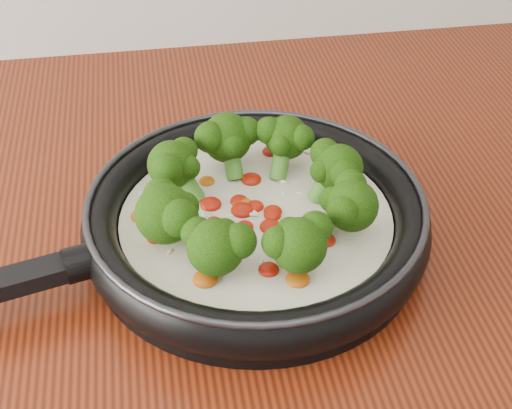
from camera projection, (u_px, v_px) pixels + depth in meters
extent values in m
cylinder|color=black|center=(256.00, 238.00, 0.75)|extent=(0.40, 0.40, 0.01)
torus|color=black|center=(256.00, 219.00, 0.73)|extent=(0.42, 0.42, 0.04)
torus|color=#2D2D33|center=(256.00, 200.00, 0.72)|extent=(0.41, 0.41, 0.01)
cylinder|color=black|center=(82.00, 263.00, 0.68)|extent=(0.04, 0.04, 0.03)
cylinder|color=silver|center=(256.00, 225.00, 0.74)|extent=(0.33, 0.33, 0.02)
ellipsoid|color=#A61608|center=(356.00, 188.00, 0.77)|extent=(0.03, 0.03, 0.01)
ellipsoid|color=#A61608|center=(242.00, 210.00, 0.74)|extent=(0.03, 0.03, 0.01)
ellipsoid|color=#BF540C|center=(143.00, 216.00, 0.73)|extent=(0.03, 0.03, 0.01)
ellipsoid|color=#A61608|center=(239.00, 201.00, 0.75)|extent=(0.03, 0.03, 0.01)
ellipsoid|color=#A61608|center=(273.00, 211.00, 0.74)|extent=(0.03, 0.03, 0.01)
ellipsoid|color=#BF540C|center=(244.00, 203.00, 0.75)|extent=(0.02, 0.02, 0.01)
ellipsoid|color=#A61608|center=(271.00, 152.00, 0.82)|extent=(0.02, 0.02, 0.01)
ellipsoid|color=#A61608|center=(269.00, 270.00, 0.67)|extent=(0.02, 0.02, 0.01)
ellipsoid|color=#BF540C|center=(207.00, 181.00, 0.78)|extent=(0.02, 0.02, 0.01)
ellipsoid|color=#A61608|center=(272.00, 215.00, 0.73)|extent=(0.02, 0.02, 0.01)
ellipsoid|color=#A61608|center=(271.00, 227.00, 0.72)|extent=(0.03, 0.03, 0.01)
ellipsoid|color=#BF540C|center=(205.00, 279.00, 0.66)|extent=(0.03, 0.03, 0.01)
ellipsoid|color=#A61608|center=(156.00, 237.00, 0.70)|extent=(0.03, 0.03, 0.01)
ellipsoid|color=#A61608|center=(214.00, 223.00, 0.72)|extent=(0.02, 0.02, 0.01)
ellipsoid|color=#BF540C|center=(279.00, 240.00, 0.70)|extent=(0.03, 0.03, 0.01)
ellipsoid|color=#A61608|center=(251.00, 179.00, 0.78)|extent=(0.03, 0.03, 0.01)
ellipsoid|color=#A61608|center=(245.00, 227.00, 0.72)|extent=(0.02, 0.02, 0.01)
ellipsoid|color=#BF540C|center=(287.00, 245.00, 0.70)|extent=(0.03, 0.03, 0.01)
ellipsoid|color=#A61608|center=(325.00, 240.00, 0.70)|extent=(0.02, 0.02, 0.01)
ellipsoid|color=#A61608|center=(255.00, 206.00, 0.74)|extent=(0.02, 0.02, 0.01)
ellipsoid|color=#BF540C|center=(298.00, 279.00, 0.66)|extent=(0.03, 0.03, 0.01)
ellipsoid|color=#A61608|center=(211.00, 204.00, 0.74)|extent=(0.03, 0.03, 0.01)
ellipsoid|color=white|center=(253.00, 215.00, 0.73)|extent=(0.01, 0.01, 0.00)
ellipsoid|color=white|center=(261.00, 263.00, 0.68)|extent=(0.01, 0.01, 0.00)
ellipsoid|color=white|center=(307.00, 254.00, 0.68)|extent=(0.01, 0.01, 0.00)
ellipsoid|color=white|center=(195.00, 216.00, 0.73)|extent=(0.01, 0.01, 0.00)
ellipsoid|color=white|center=(255.00, 213.00, 0.73)|extent=(0.01, 0.01, 0.00)
ellipsoid|color=white|center=(253.00, 212.00, 0.74)|extent=(0.01, 0.01, 0.00)
ellipsoid|color=white|center=(233.00, 215.00, 0.73)|extent=(0.01, 0.01, 0.00)
ellipsoid|color=white|center=(361.00, 182.00, 0.77)|extent=(0.01, 0.01, 0.00)
ellipsoid|color=white|center=(324.00, 168.00, 0.79)|extent=(0.01, 0.01, 0.00)
ellipsoid|color=white|center=(140.00, 194.00, 0.76)|extent=(0.01, 0.01, 0.00)
ellipsoid|color=white|center=(308.00, 152.00, 0.82)|extent=(0.01, 0.01, 0.00)
ellipsoid|color=white|center=(299.00, 193.00, 0.76)|extent=(0.01, 0.01, 0.00)
ellipsoid|color=white|center=(155.00, 228.00, 0.71)|extent=(0.01, 0.01, 0.00)
ellipsoid|color=white|center=(170.00, 252.00, 0.69)|extent=(0.01, 0.01, 0.00)
ellipsoid|color=white|center=(252.00, 208.00, 0.74)|extent=(0.01, 0.00, 0.00)
ellipsoid|color=white|center=(284.00, 194.00, 0.76)|extent=(0.01, 0.01, 0.00)
ellipsoid|color=white|center=(236.00, 229.00, 0.71)|extent=(0.01, 0.01, 0.00)
ellipsoid|color=white|center=(286.00, 168.00, 0.79)|extent=(0.01, 0.01, 0.00)
ellipsoid|color=white|center=(190.00, 158.00, 0.81)|extent=(0.01, 0.01, 0.00)
ellipsoid|color=white|center=(204.00, 215.00, 0.73)|extent=(0.01, 0.01, 0.00)
ellipsoid|color=white|center=(369.00, 197.00, 0.76)|extent=(0.01, 0.01, 0.00)
ellipsoid|color=white|center=(214.00, 262.00, 0.68)|extent=(0.00, 0.01, 0.00)
ellipsoid|color=white|center=(322.00, 166.00, 0.80)|extent=(0.01, 0.01, 0.00)
ellipsoid|color=white|center=(326.00, 217.00, 0.73)|extent=(0.01, 0.01, 0.00)
ellipsoid|color=white|center=(283.00, 181.00, 0.77)|extent=(0.01, 0.01, 0.00)
cylinder|color=#559832|center=(323.00, 187.00, 0.75)|extent=(0.04, 0.03, 0.04)
sphere|color=black|center=(339.00, 168.00, 0.74)|extent=(0.06, 0.06, 0.05)
sphere|color=black|center=(325.00, 153.00, 0.75)|extent=(0.04, 0.04, 0.03)
sphere|color=black|center=(345.00, 174.00, 0.72)|extent=(0.04, 0.04, 0.03)
sphere|color=black|center=(322.00, 171.00, 0.73)|extent=(0.03, 0.03, 0.02)
cylinder|color=#559832|center=(281.00, 162.00, 0.78)|extent=(0.03, 0.04, 0.04)
sphere|color=black|center=(287.00, 137.00, 0.78)|extent=(0.06, 0.06, 0.05)
sphere|color=black|center=(269.00, 130.00, 0.77)|extent=(0.04, 0.04, 0.03)
sphere|color=black|center=(302.00, 137.00, 0.77)|extent=(0.03, 0.03, 0.03)
sphere|color=black|center=(281.00, 145.00, 0.76)|extent=(0.03, 0.03, 0.02)
cylinder|color=#559832|center=(232.00, 162.00, 0.78)|extent=(0.02, 0.04, 0.04)
sphere|color=black|center=(227.00, 138.00, 0.78)|extent=(0.06, 0.06, 0.05)
sphere|color=black|center=(210.00, 137.00, 0.76)|extent=(0.04, 0.04, 0.03)
sphere|color=black|center=(246.00, 131.00, 0.78)|extent=(0.04, 0.04, 0.03)
sphere|color=black|center=(232.00, 145.00, 0.76)|extent=(0.03, 0.03, 0.03)
cylinder|color=#559832|center=(188.00, 185.00, 0.75)|extent=(0.04, 0.03, 0.04)
sphere|color=black|center=(172.00, 165.00, 0.74)|extent=(0.06, 0.06, 0.05)
sphere|color=black|center=(167.00, 169.00, 0.72)|extent=(0.04, 0.04, 0.03)
sphere|color=black|center=(184.00, 151.00, 0.75)|extent=(0.03, 0.03, 0.03)
sphere|color=black|center=(188.00, 167.00, 0.73)|extent=(0.03, 0.03, 0.02)
cylinder|color=#559832|center=(185.00, 225.00, 0.70)|extent=(0.04, 0.03, 0.04)
sphere|color=black|center=(165.00, 214.00, 0.68)|extent=(0.07, 0.07, 0.06)
sphere|color=black|center=(180.00, 218.00, 0.66)|extent=(0.04, 0.04, 0.04)
sphere|color=black|center=(161.00, 195.00, 0.69)|extent=(0.04, 0.04, 0.03)
sphere|color=black|center=(184.00, 207.00, 0.68)|extent=(0.03, 0.03, 0.03)
cylinder|color=#559832|center=(224.00, 251.00, 0.67)|extent=(0.03, 0.04, 0.04)
sphere|color=black|center=(216.00, 247.00, 0.64)|extent=(0.06, 0.06, 0.05)
sphere|color=black|center=(239.00, 241.00, 0.64)|extent=(0.04, 0.04, 0.03)
sphere|color=black|center=(197.00, 233.00, 0.65)|extent=(0.04, 0.04, 0.03)
sphere|color=black|center=(225.00, 232.00, 0.66)|extent=(0.03, 0.03, 0.03)
cylinder|color=#559832|center=(289.00, 250.00, 0.67)|extent=(0.03, 0.04, 0.04)
sphere|color=black|center=(299.00, 245.00, 0.64)|extent=(0.06, 0.06, 0.05)
sphere|color=black|center=(315.00, 228.00, 0.65)|extent=(0.04, 0.04, 0.03)
sphere|color=black|center=(278.00, 243.00, 0.64)|extent=(0.04, 0.04, 0.03)
sphere|color=black|center=(290.00, 231.00, 0.65)|extent=(0.03, 0.03, 0.02)
cylinder|color=#559832|center=(331.00, 219.00, 0.70)|extent=(0.04, 0.03, 0.04)
sphere|color=black|center=(352.00, 206.00, 0.68)|extent=(0.06, 0.06, 0.05)
sphere|color=black|center=(351.00, 186.00, 0.69)|extent=(0.04, 0.04, 0.03)
sphere|color=black|center=(343.00, 211.00, 0.67)|extent=(0.04, 0.04, 0.03)
sphere|color=black|center=(332.00, 200.00, 0.69)|extent=(0.03, 0.03, 0.02)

